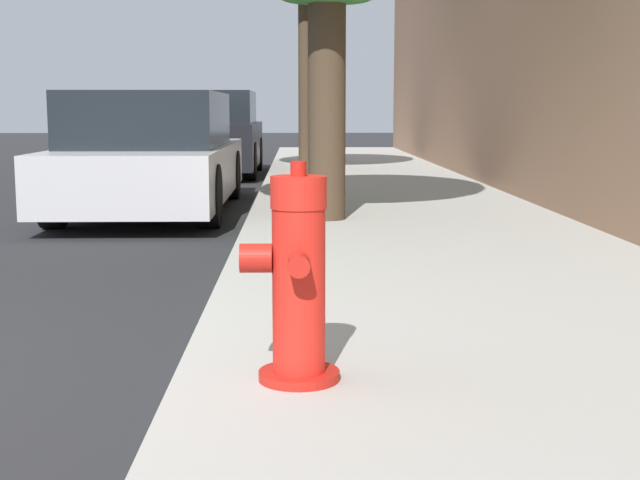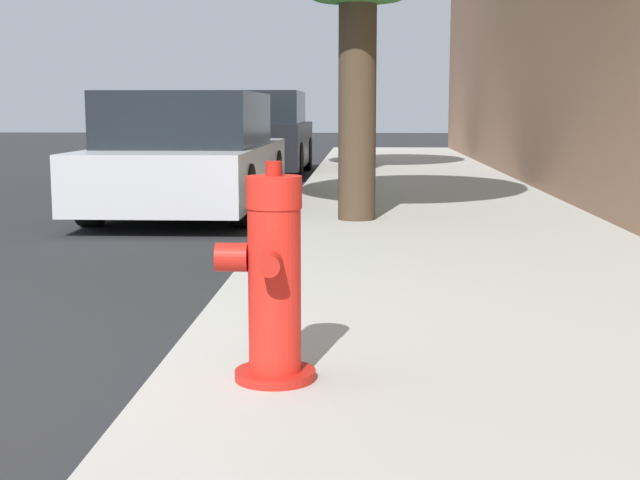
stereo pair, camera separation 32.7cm
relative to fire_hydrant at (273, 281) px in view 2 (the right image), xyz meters
The scene contains 4 objects.
sidewalk_slab 1.13m from the fire_hydrant, 11.36° to the left, with size 2.97×40.00×0.15m.
fire_hydrant is the anchor object (origin of this frame).
parked_car_near 6.98m from the fire_hydrant, 103.33° to the left, with size 1.71×4.56×1.33m.
parked_car_mid 12.49m from the fire_hydrant, 97.16° to the left, with size 1.78×3.84×1.45m.
Camera 2 is at (2.88, -3.39, 1.15)m, focal length 50.00 mm.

